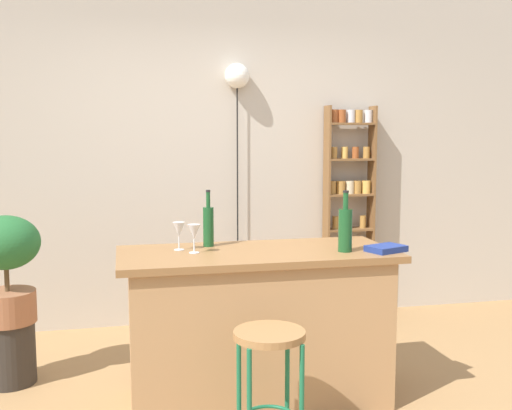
# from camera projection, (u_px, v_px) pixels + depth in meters

# --- Properties ---
(back_wall) EXTENTS (6.40, 0.10, 2.80)m
(back_wall) POSITION_uv_depth(u_px,v_px,m) (213.00, 155.00, 5.01)
(back_wall) COLOR #BCB2A3
(back_wall) RESTS_ON ground
(kitchen_counter) EXTENTS (1.59, 0.69, 0.90)m
(kitchen_counter) POSITION_uv_depth(u_px,v_px,m) (257.00, 326.00, 3.51)
(kitchen_counter) COLOR tan
(kitchen_counter) RESTS_ON ground
(bar_stool) EXTENTS (0.35, 0.35, 0.64)m
(bar_stool) POSITION_uv_depth(u_px,v_px,m) (269.00, 363.00, 2.86)
(bar_stool) COLOR #196642
(bar_stool) RESTS_ON ground
(spice_shelf) EXTENTS (0.43, 0.15, 1.81)m
(spice_shelf) POSITION_uv_depth(u_px,v_px,m) (349.00, 203.00, 5.16)
(spice_shelf) COLOR brown
(spice_shelf) RESTS_ON ground
(plant_stool) EXTENTS (0.31, 0.31, 0.40)m
(plant_stool) POSITION_uv_depth(u_px,v_px,m) (10.00, 353.00, 3.78)
(plant_stool) COLOR #2D2823
(plant_stool) RESTS_ON ground
(potted_plant) EXTENTS (0.42, 0.38, 0.68)m
(potted_plant) POSITION_uv_depth(u_px,v_px,m) (6.00, 262.00, 3.71)
(potted_plant) COLOR #935B3D
(potted_plant) RESTS_ON plant_stool
(bottle_sauce_amber) EXTENTS (0.08, 0.08, 0.35)m
(bottle_sauce_amber) POSITION_uv_depth(u_px,v_px,m) (345.00, 229.00, 3.43)
(bottle_sauce_amber) COLOR #194C23
(bottle_sauce_amber) RESTS_ON kitchen_counter
(bottle_soda_blue) EXTENTS (0.06, 0.06, 0.34)m
(bottle_soda_blue) POSITION_uv_depth(u_px,v_px,m) (208.00, 225.00, 3.59)
(bottle_soda_blue) COLOR #194C23
(bottle_soda_blue) RESTS_ON kitchen_counter
(wine_glass_left) EXTENTS (0.07, 0.07, 0.16)m
(wine_glass_left) POSITION_uv_depth(u_px,v_px,m) (194.00, 233.00, 3.39)
(wine_glass_left) COLOR silver
(wine_glass_left) RESTS_ON kitchen_counter
(wine_glass_center) EXTENTS (0.07, 0.07, 0.16)m
(wine_glass_center) POSITION_uv_depth(u_px,v_px,m) (179.00, 230.00, 3.47)
(wine_glass_center) COLOR silver
(wine_glass_center) RESTS_ON kitchen_counter
(cookbook) EXTENTS (0.25, 0.22, 0.03)m
(cookbook) POSITION_uv_depth(u_px,v_px,m) (386.00, 249.00, 3.44)
(cookbook) COLOR navy
(cookbook) RESTS_ON kitchen_counter
(pendant_globe_light) EXTENTS (0.20, 0.20, 2.15)m
(pendant_globe_light) POSITION_uv_depth(u_px,v_px,m) (237.00, 80.00, 4.87)
(pendant_globe_light) COLOR black
(pendant_globe_light) RESTS_ON ground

